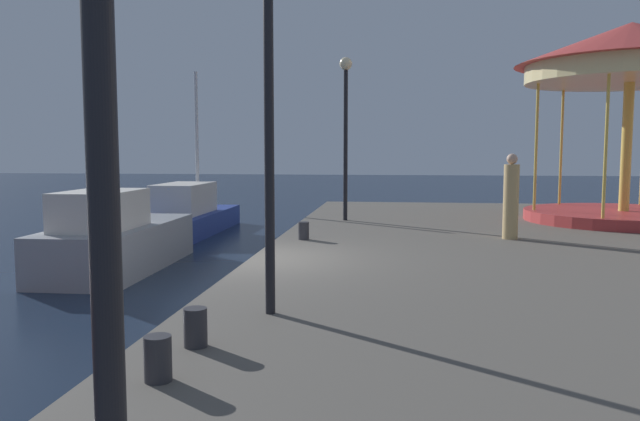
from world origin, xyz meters
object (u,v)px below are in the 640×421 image
(lamp_post_far_end, at_px, (346,111))
(bollard_center, at_px, (304,231))
(motorboat_grey, at_px, (115,240))
(lamp_post_mid_promenade, at_px, (269,75))
(person_by_the_water, at_px, (511,199))
(bollard_south, at_px, (195,327))
(bollard_north, at_px, (158,358))
(carousel, at_px, (630,73))
(sailboat_blue, at_px, (186,215))

(lamp_post_far_end, bearing_deg, bollard_center, -98.67)
(motorboat_grey, bearing_deg, lamp_post_mid_promenade, -51.61)
(lamp_post_mid_promenade, bearing_deg, person_by_the_water, 59.76)
(lamp_post_far_end, height_order, bollard_south, lamp_post_far_end)
(lamp_post_far_end, height_order, bollard_north, lamp_post_far_end)
(lamp_post_mid_promenade, bearing_deg, bollard_center, 94.83)
(carousel, bearing_deg, person_by_the_water, -133.85)
(motorboat_grey, bearing_deg, carousel, 20.07)
(bollard_center, distance_m, person_by_the_water, 4.72)
(person_by_the_water, bearing_deg, lamp_post_mid_promenade, -120.24)
(carousel, bearing_deg, bollard_center, -151.15)
(motorboat_grey, relative_size, bollard_center, 12.69)
(bollard_center, bearing_deg, carousel, 28.85)
(bollard_south, bearing_deg, bollard_center, 90.29)
(lamp_post_mid_promenade, height_order, bollard_south, lamp_post_mid_promenade)
(lamp_post_far_end, bearing_deg, motorboat_grey, -141.25)
(motorboat_grey, bearing_deg, bollard_center, 0.74)
(motorboat_grey, relative_size, sailboat_blue, 0.79)
(sailboat_blue, distance_m, lamp_post_mid_promenade, 14.16)
(lamp_post_far_end, relative_size, person_by_the_water, 2.39)
(bollard_center, bearing_deg, bollard_south, -89.71)
(lamp_post_far_end, relative_size, bollard_center, 11.48)
(bollard_north, bearing_deg, carousel, 57.73)
(bollard_center, relative_size, person_by_the_water, 0.21)
(lamp_post_far_end, distance_m, bollard_south, 12.04)
(bollard_south, bearing_deg, lamp_post_mid_promenade, 70.19)
(motorboat_grey, xyz_separation_m, bollard_south, (4.46, -7.63, 0.28))
(lamp_post_far_end, xyz_separation_m, person_by_the_water, (4.01, -3.29, -2.21))
(bollard_south, bearing_deg, person_by_the_water, 61.34)
(lamp_post_far_end, xyz_separation_m, bollard_center, (-0.61, -3.98, -2.91))
(motorboat_grey, height_order, bollard_north, motorboat_grey)
(sailboat_blue, distance_m, lamp_post_far_end, 6.89)
(person_by_the_water, bearing_deg, bollard_south, -118.66)
(motorboat_grey, height_order, carousel, carousel)
(carousel, distance_m, bollard_south, 15.39)
(motorboat_grey, bearing_deg, bollard_south, -59.68)
(motorboat_grey, relative_size, person_by_the_water, 2.64)
(bollard_south, relative_size, bollard_north, 1.00)
(lamp_post_mid_promenade, bearing_deg, bollard_south, -109.81)
(bollard_south, xyz_separation_m, bollard_north, (-0.02, -0.96, 0.00))
(carousel, xyz_separation_m, person_by_the_water, (-3.79, -3.94, -3.20))
(motorboat_grey, bearing_deg, person_by_the_water, 4.71)
(carousel, relative_size, person_by_the_water, 3.21)
(sailboat_blue, bearing_deg, motorboat_grey, -85.30)
(carousel, height_order, lamp_post_mid_promenade, carousel)
(motorboat_grey, xyz_separation_m, lamp_post_mid_promenade, (4.96, -6.26, 2.96))
(carousel, distance_m, bollard_north, 16.18)
(sailboat_blue, height_order, bollard_south, sailboat_blue)
(sailboat_blue, xyz_separation_m, bollard_north, (4.97, -15.02, 0.38))
(bollard_center, bearing_deg, person_by_the_water, 8.47)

